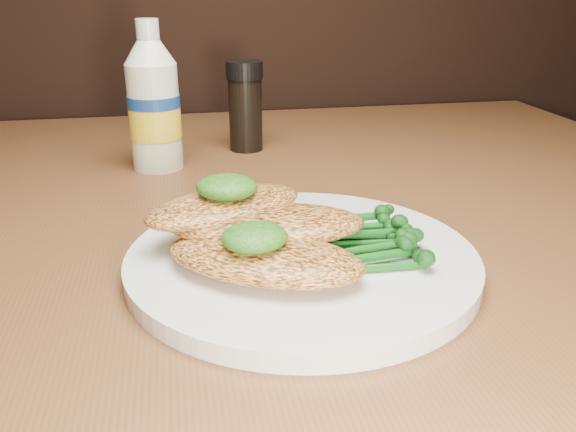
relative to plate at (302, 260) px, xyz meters
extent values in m
cylinder|color=silver|center=(0.00, 0.00, 0.00)|extent=(0.27, 0.27, 0.01)
ellipsoid|color=#CF8D42|center=(-0.03, -0.03, 0.02)|extent=(0.17, 0.14, 0.02)
ellipsoid|color=#CF8D42|center=(-0.02, 0.01, 0.03)|extent=(0.16, 0.09, 0.02)
ellipsoid|color=#CF8D42|center=(-0.06, 0.04, 0.03)|extent=(0.15, 0.12, 0.02)
ellipsoid|color=black|center=(-0.04, -0.03, 0.04)|extent=(0.05, 0.05, 0.02)
ellipsoid|color=black|center=(-0.05, 0.04, 0.05)|extent=(0.06, 0.06, 0.02)
camera|label=1|loc=(-0.09, -0.41, 0.21)|focal=37.18mm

